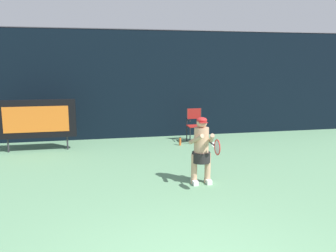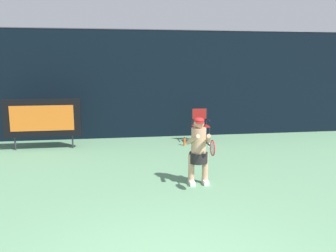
% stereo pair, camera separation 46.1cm
% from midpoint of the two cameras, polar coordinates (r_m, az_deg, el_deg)
% --- Properties ---
extents(backdrop_screen, '(18.00, 0.12, 3.66)m').
position_cam_midpoint_polar(backdrop_screen, '(11.98, -4.99, 6.68)').
color(backdrop_screen, black).
rests_on(backdrop_screen, ground).
extents(scoreboard, '(2.20, 0.21, 1.50)m').
position_cam_midpoint_polar(scoreboard, '(10.89, -18.59, 1.26)').
color(scoreboard, black).
rests_on(scoreboard, ground).
extents(umpire_chair, '(0.52, 0.44, 1.08)m').
position_cam_midpoint_polar(umpire_chair, '(11.38, 6.42, 0.42)').
color(umpire_chair, black).
rests_on(umpire_chair, ground).
extents(water_bottle, '(0.07, 0.07, 0.27)m').
position_cam_midpoint_polar(water_bottle, '(10.95, 3.89, -2.56)').
color(water_bottle, '#D95D24').
rests_on(water_bottle, ground).
extents(tennis_player, '(0.54, 0.62, 1.43)m').
position_cam_midpoint_polar(tennis_player, '(7.40, 6.80, -3.70)').
color(tennis_player, white).
rests_on(tennis_player, ground).
extents(tennis_racket, '(0.03, 0.60, 0.31)m').
position_cam_midpoint_polar(tennis_racket, '(6.79, 9.14, -3.51)').
color(tennis_racket, black).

